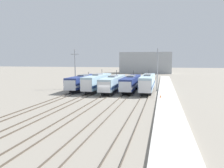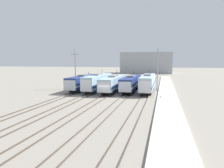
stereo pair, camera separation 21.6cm
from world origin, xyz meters
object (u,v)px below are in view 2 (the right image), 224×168
Objects in this scene: locomotive_center_left at (97,82)px; traffic_cone at (160,96)px; locomotive_far_left at (83,82)px; locomotive_far_right at (148,83)px; catenary_tower_left at (75,68)px; catenary_tower_right at (158,69)px; locomotive_center_right at (131,83)px; locomotive_center at (113,83)px.

traffic_cone is (15.87, -8.96, -1.62)m from locomotive_center_left.
locomotive_far_left is 4.28m from locomotive_center_left.
locomotive_center_left is 12.66m from locomotive_far_right.
catenary_tower_left and catenary_tower_right have the same top height.
catenary_tower_right reaches higher than traffic_cone.
catenary_tower_left is at bearing 174.47° from locomotive_far_right.
catenary_tower_left is (-15.58, 1.36, 3.58)m from locomotive_center_right.
catenary_tower_left is at bearing 162.67° from locomotive_center.
locomotive_far_left is 22.36m from traffic_cone.
catenary_tower_right reaches higher than locomotive_center.
locomotive_center_right is at bearing 3.11° from locomotive_far_left.
locomotive_center_left is at bearing 170.16° from locomotive_center.
catenary_tower_left is (-19.79, 1.92, 3.38)m from locomotive_far_right.
locomotive_center_left is 18.29m from traffic_cone.
locomotive_center is 0.97× the size of locomotive_far_right.
locomotive_center_right reaches higher than traffic_cone.
traffic_cone is at bearing -71.80° from locomotive_far_right.
locomotive_center is 0.95× the size of locomotive_center_right.
catenary_tower_right reaches higher than locomotive_far_right.
locomotive_far_right is at bearing 4.08° from locomotive_center_left.
locomotive_center_right is at bearing 172.46° from locomotive_far_right.
locomotive_far_left is 1.67× the size of catenary_tower_left.
locomotive_far_right is 20.17m from catenary_tower_left.
catenary_tower_left is (-11.37, 3.55, 3.55)m from locomotive_center.
locomotive_center_left reaches higher than locomotive_center.
locomotive_center_left is 1.67× the size of catenary_tower_right.
locomotive_far_right is at bearing -139.53° from catenary_tower_right.
catenary_tower_left reaches higher than traffic_cone.
locomotive_far_right is (12.63, 0.90, 0.02)m from locomotive_center_left.
traffic_cone is (23.03, -11.77, -5.02)m from catenary_tower_left.
traffic_cone is at bearing -85.16° from catenary_tower_right.
catenary_tower_left reaches higher than locomotive_far_left.
catenary_tower_left reaches higher than locomotive_far_right.
locomotive_far_right reaches higher than locomotive_far_left.
locomotive_far_right is at bearing -7.54° from locomotive_center_right.
locomotive_center_left is 4.27m from locomotive_center.
traffic_cone is (1.00, -11.77, -5.02)m from catenary_tower_right.
locomotive_center_right is 16.05m from catenary_tower_left.
locomotive_far_left is 1.67× the size of catenary_tower_right.
catenary_tower_right is at bearing 6.12° from locomotive_far_left.
catenary_tower_right is at bearing 0.00° from catenary_tower_left.
locomotive_center is 4.74m from locomotive_center_right.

